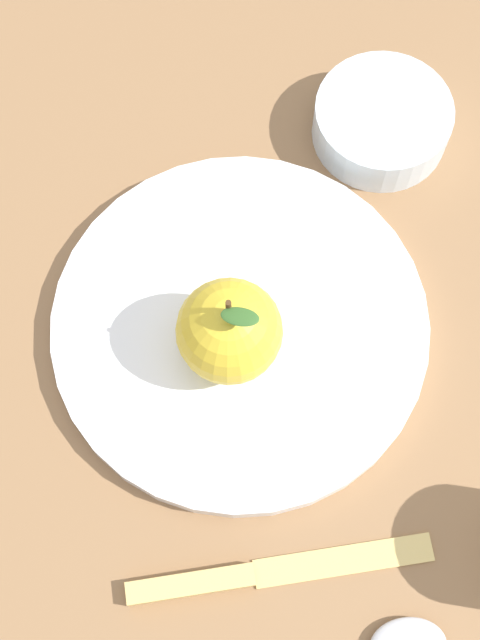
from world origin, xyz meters
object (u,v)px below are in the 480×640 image
object	(u,v)px
apple	(229,331)
side_bowl	(382,119)
knife	(252,575)
dinner_plate	(240,326)

from	to	relation	value
apple	side_bowl	bearing A→B (deg)	104.63
apple	side_bowl	size ratio (longest dim) A/B	0.83
knife	dinner_plate	bearing A→B (deg)	139.58
side_bowl	knife	bearing A→B (deg)	-59.82
dinner_plate	apple	size ratio (longest dim) A/B	3.07
dinner_plate	side_bowl	world-z (taller)	side_bowl
dinner_plate	side_bowl	distance (m)	0.19
apple	knife	distance (m)	0.15
side_bowl	knife	world-z (taller)	side_bowl
dinner_plate	side_bowl	size ratio (longest dim) A/B	2.56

